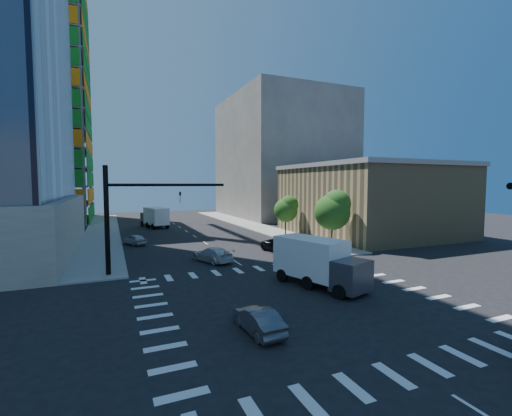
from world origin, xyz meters
TOP-DOWN VIEW (x-y plane):
  - ground at (0.00, 0.00)m, footprint 160.00×160.00m
  - road_markings at (0.00, 0.00)m, footprint 20.00×20.00m
  - sidewalk_ne at (12.50, 40.00)m, footprint 5.00×60.00m
  - sidewalk_nw at (-12.50, 40.00)m, footprint 5.00×60.00m
  - construction_building at (-27.41, 61.93)m, footprint 25.16×34.50m
  - commercial_building at (25.00, 22.00)m, footprint 20.50×22.50m
  - bg_building_ne at (27.00, 55.00)m, footprint 24.00×30.00m
  - signal_mast_nw at (-10.00, 11.50)m, footprint 10.20×0.40m
  - tree_south at (12.63, 13.90)m, footprint 4.16×4.16m
  - tree_north at (12.93, 25.90)m, footprint 3.54×3.52m
  - car_nb_far at (6.50, 14.91)m, footprint 3.99×5.76m
  - car_sb_near at (-2.12, 13.29)m, footprint 3.60×5.34m
  - car_sb_mid at (-8.50, 26.21)m, footprint 3.02×4.16m
  - car_sb_cross at (-4.37, -3.21)m, footprint 1.57×3.95m
  - box_truck_near at (3.05, 2.06)m, footprint 4.70×7.24m
  - box_truck_far at (-4.18, 43.46)m, footprint 4.38×7.15m

SIDE VIEW (x-z plane):
  - ground at x=0.00m, z-range 0.00..0.00m
  - road_markings at x=0.00m, z-range 0.00..0.01m
  - sidewalk_ne at x=12.50m, z-range 0.00..0.15m
  - sidewalk_nw at x=-12.50m, z-range 0.00..0.15m
  - car_sb_cross at x=-4.37m, z-range 0.00..1.28m
  - car_sb_mid at x=-8.50m, z-range 0.00..1.32m
  - car_sb_near at x=-2.12m, z-range 0.00..1.44m
  - car_nb_far at x=6.50m, z-range 0.00..1.46m
  - box_truck_far at x=-4.18m, z-range -0.20..3.29m
  - box_truck_near at x=3.05m, z-range -0.20..3.31m
  - tree_north at x=12.93m, z-range 1.10..6.88m
  - tree_south at x=12.63m, z-range 1.27..8.10m
  - commercial_building at x=25.00m, z-range 0.01..10.61m
  - signal_mast_nw at x=-10.00m, z-range 0.99..9.99m
  - bg_building_ne at x=27.00m, z-range 0.00..28.00m
  - construction_building at x=-27.41m, z-range -10.69..59.91m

